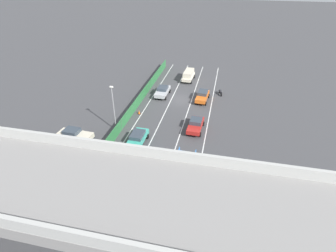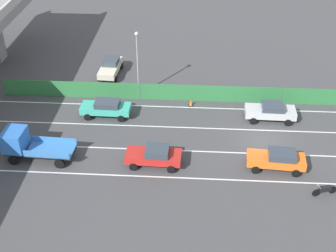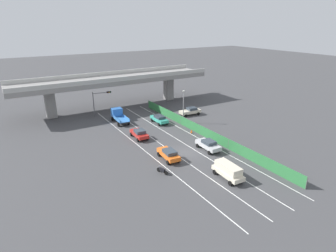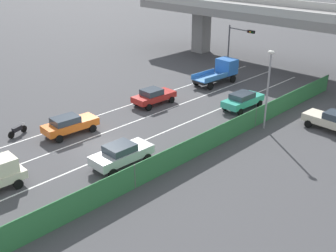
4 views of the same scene
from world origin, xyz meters
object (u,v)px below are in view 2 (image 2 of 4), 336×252
Objects in this scene: car_taxi_orange at (277,159)px; flatbed_truck_blue at (27,144)px; motorcycle at (325,190)px; car_taxi_teal at (106,108)px; car_sedan_silver at (271,111)px; street_lamp at (137,58)px; parked_sedan_cream at (110,67)px; car_sedan_red at (154,155)px; traffic_cone at (191,102)px.

car_taxi_orange is 19.88m from flatbed_truck_blue.
car_taxi_teal is at bearing 61.56° from motorcycle.
street_lamp is at bearing 73.58° from car_sedan_silver.
car_taxi_teal is 0.98× the size of parked_sedan_cream.
car_sedan_red is 8.52m from car_taxi_teal.
street_lamp reaches higher than flatbed_truck_blue.
traffic_cone is (8.88, -13.00, -0.96)m from flatbed_truck_blue.
car_taxi_orange reaches higher than motorcycle.
car_sedan_silver reaches higher than car_taxi_teal.
car_sedan_red is at bearing -166.96° from street_lamp.
parked_sedan_cream reaches higher than car_sedan_silver.
car_sedan_silver is (7.16, -9.99, 0.03)m from car_sedan_red.
street_lamp is (-4.30, -3.56, 3.18)m from parked_sedan_cream.
traffic_cone is at bearing 39.89° from motorcycle.
car_sedan_silver is 0.97× the size of parked_sedan_cream.
parked_sedan_cream reaches higher than car_taxi_teal.
car_taxi_orange reaches higher than traffic_cone.
motorcycle is at bearing -140.11° from traffic_cone.
car_taxi_teal is (6.74, 14.66, -0.00)m from car_taxi_orange.
traffic_cone is at bearing 74.63° from car_sedan_silver.
car_taxi_orange is 1.00× the size of car_taxi_teal.
parked_sedan_cream is 6.42m from street_lamp.
flatbed_truck_blue is at bearing 108.74° from car_sedan_silver.
car_sedan_red is 0.97× the size of car_taxi_orange.
car_taxi_orange is 6.52× the size of traffic_cone.
flatbed_truck_blue is (-6.88, 20.27, 0.39)m from car_sedan_silver.
traffic_cone is (-1.68, -5.23, -3.75)m from street_lamp.
car_taxi_orange is at bearing -90.50° from flatbed_truck_blue.
car_sedan_red is 9.60m from car_taxi_orange.
street_lamp is 9.44× the size of traffic_cone.
car_sedan_red is 12.99m from motorcycle.
street_lamp is at bearing -140.38° from parked_sedan_cream.
car_sedan_red is 12.29m from car_sedan_silver.
parked_sedan_cream is at bearing 63.56° from car_sedan_silver.
car_sedan_silver is 0.99× the size of car_taxi_orange.
traffic_cone is at bearing -107.86° from street_lamp.
motorcycle is (-9.93, -2.70, -0.44)m from car_sedan_silver.
parked_sedan_cream reaches higher than motorcycle.
car_taxi_orange is 0.98× the size of parked_sedan_cream.
car_sedan_red is 9.57m from traffic_cone.
car_sedan_red is at bearing -158.15° from parked_sedan_cream.
motorcycle is (-2.88, -3.09, -0.44)m from car_taxi_orange.
car_taxi_orange is 4.24m from motorcycle.
street_lamp is (13.61, 15.20, 3.62)m from motorcycle.
parked_sedan_cream is (8.30, 1.01, 0.01)m from car_taxi_teal.
motorcycle is at bearing -164.79° from car_sedan_silver.
car_sedan_silver is 13.41m from street_lamp.
street_lamp reaches higher than car_taxi_orange.
motorcycle is at bearing -132.97° from car_taxi_orange.
parked_sedan_cream is 0.71× the size of street_lamp.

